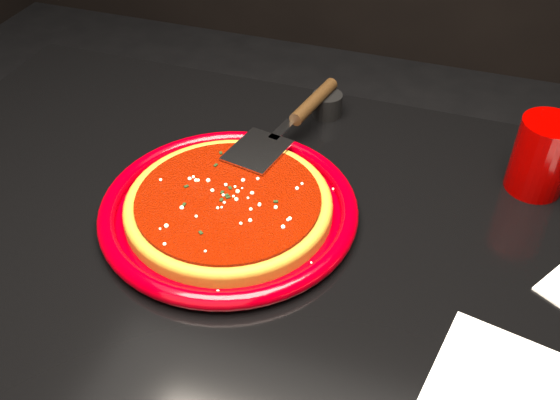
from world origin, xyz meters
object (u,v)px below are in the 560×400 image
object	(u,v)px
ramekin	(327,105)
cup	(542,156)
pizza_server	(289,122)
plate	(229,209)

from	to	relation	value
ramekin	cup	bearing A→B (deg)	-15.05
pizza_server	cup	bearing A→B (deg)	13.77
plate	pizza_server	world-z (taller)	pizza_server
plate	cup	size ratio (longest dim) A/B	3.16
cup	ramekin	bearing A→B (deg)	164.95
plate	cup	xyz separation A→B (m)	(0.37, 0.19, 0.04)
ramekin	plate	bearing A→B (deg)	-101.19
ramekin	pizza_server	bearing A→B (deg)	-106.35
plate	pizza_server	bearing A→B (deg)	81.92
plate	cup	world-z (taller)	cup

